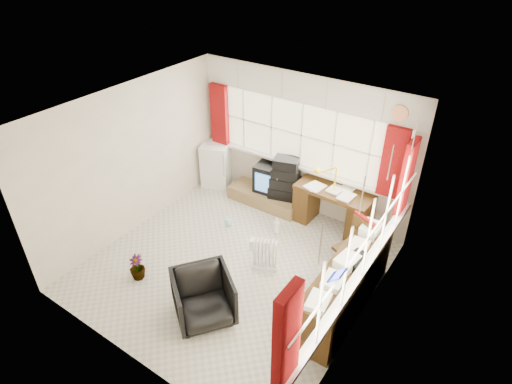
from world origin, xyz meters
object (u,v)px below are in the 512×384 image
radiator (265,258)px  desk_lamp (336,174)px  desk (334,206)px  tv_bench (265,198)px  mini_fridge (217,164)px  task_chair (356,245)px  credenza (345,286)px  office_chair (204,298)px  crt_tv (273,177)px

radiator → desk_lamp: bearing=76.6°
desk → tv_bench: desk is taller
desk → mini_fridge: 2.53m
task_chair → credenza: task_chair is taller
radiator → tv_bench: (-0.98, 1.49, -0.10)m
desk → desk_lamp: desk_lamp is taller
office_chair → mini_fridge: bearing=72.4°
desk_lamp → crt_tv: 1.40m
task_chair → credenza: bearing=-76.7°
crt_tv → mini_fridge: (-1.25, -0.09, -0.07)m
desk → radiator: 1.63m
task_chair → desk_lamp: bearing=133.6°
desk_lamp → tv_bench: size_ratio=0.34×
task_chair → office_chair: size_ratio=1.28×
task_chair → office_chair: 2.32m
desk → mini_fridge: bearing=-179.6°
tv_bench → crt_tv: crt_tv is taller
office_chair → mini_fridge: mini_fridge is taller
desk → office_chair: size_ratio=1.73×
office_chair → crt_tv: 2.97m
task_chair → mini_fridge: bearing=165.4°
desk → credenza: size_ratio=0.66×
radiator → office_chair: bearing=-97.7°
task_chair → mini_fridge: task_chair is taller
office_chair → credenza: credenza is taller
desk_lamp → tv_bench: bearing=-179.5°
office_chair → tv_bench: bearing=53.3°
desk_lamp → credenza: bearing=-58.4°
desk_lamp → radiator: (-0.36, -1.51, -0.86)m
desk_lamp → office_chair: size_ratio=0.62×
task_chair → office_chair: (-1.30, -1.92, -0.17)m
credenza → crt_tv: size_ratio=3.16×
desk → radiator: (-0.36, -1.57, -0.19)m
desk → credenza: credenza is taller
tv_bench → radiator: bearing=-56.8°
tv_bench → crt_tv: bearing=68.1°
task_chair → crt_tv: 2.26m
crt_tv → mini_fridge: 1.26m
mini_fridge → desk: bearing=0.4°
task_chair → mini_fridge: (-3.30, 0.86, -0.08)m
desk_lamp → credenza: size_ratio=0.24×
task_chair → radiator: (-1.13, -0.70, -0.29)m
task_chair → tv_bench: (-2.11, 0.80, -0.39)m
radiator → crt_tv: size_ratio=0.87×
tv_bench → mini_fridge: bearing=177.0°
office_chair → credenza: size_ratio=0.38×
tv_bench → mini_fridge: mini_fridge is taller
office_chair → tv_bench: office_chair is taller
crt_tv → mini_fridge: mini_fridge is taller
office_chair → mini_fridge: size_ratio=0.87×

